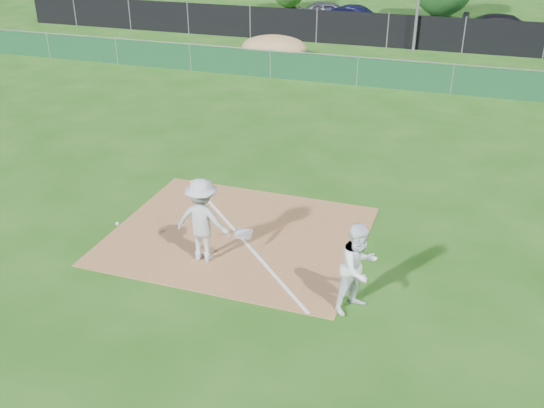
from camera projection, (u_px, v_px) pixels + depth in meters
The scene contains 13 objects.
ground at pixel (329, 121), 22.34m from camera, with size 90.00×90.00×0.00m, color #1E4F11.
infield_dirt at pixel (238, 235), 14.74m from camera, with size 6.00×5.00×0.02m, color olive.
foul_line at pixel (238, 235), 14.73m from camera, with size 0.08×7.00×0.01m, color white.
green_fence at pixel (357, 72), 26.29m from camera, with size 44.00×0.05×1.20m, color #103C1F.
dirt_mound at pixel (274, 47), 30.70m from camera, with size 3.38×2.60×1.17m, color #9E7B4C.
black_fence at pixel (388, 31), 32.91m from camera, with size 46.00×0.04×1.80m, color black.
parking_lot at pixel (400, 31), 37.54m from camera, with size 46.00×9.00×0.01m, color black.
first_base at pixel (244, 234), 14.70m from camera, with size 0.38×0.38×0.08m, color white.
play_at_first at pixel (203, 220), 13.33m from camera, with size 2.70×0.73×1.96m.
runner at pixel (358, 268), 11.71m from camera, with size 0.92×0.72×1.90m, color white.
car_left at pixel (330, 13), 38.86m from camera, with size 1.74×4.33×1.48m, color #A4A6AC.
car_mid at pixel (356, 17), 37.90m from camera, with size 1.41×4.06×1.34m, color black.
car_right at pixel (507, 28), 34.36m from camera, with size 2.04×5.02×1.46m, color black.
Camera 1 is at (4.92, -10.86, 7.34)m, focal length 40.00 mm.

